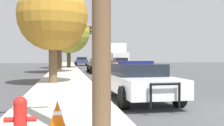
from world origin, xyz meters
TOP-DOWN VIEW (x-y plane):
  - sidewalk_left at (-5.10, 0.00)m, footprint 3.00×110.00m
  - police_car at (-2.53, 2.68)m, footprint 2.16×5.02m
  - fire_hydrant at (-5.84, -2.08)m, footprint 0.54×0.24m
  - traffic_light at (-4.11, 25.14)m, footprint 3.59×0.35m
  - car_background_distant at (-2.53, 38.49)m, footprint 2.00×4.39m
  - car_background_midblock at (-1.96, 18.94)m, footprint 2.09×4.69m
  - car_background_oncoming at (1.93, 28.40)m, footprint 2.08×4.29m
  - box_truck at (2.38, 34.06)m, footprint 2.51×7.29m
  - tree_sidewalk_near at (-5.75, 8.47)m, footprint 3.82×3.82m
  - tree_sidewalk_far at (-4.68, 28.02)m, footprint 5.25×5.25m
  - tree_sidewalk_mid at (-5.67, 18.76)m, footprint 4.53×4.53m
  - traffic_cone at (-5.24, -1.20)m, footprint 0.34×0.34m

SIDE VIEW (x-z plane):
  - sidewalk_left at x=-5.10m, z-range 0.00..0.13m
  - traffic_cone at x=-5.24m, z-range 0.13..0.68m
  - fire_hydrant at x=-5.84m, z-range 0.15..0.93m
  - car_background_oncoming at x=1.93m, z-range 0.06..1.38m
  - police_car at x=-2.53m, z-range 0.02..1.43m
  - car_background_midblock at x=-1.96m, z-range 0.06..1.39m
  - car_background_distant at x=-2.53m, z-range 0.06..1.42m
  - box_truck at x=2.38m, z-range 0.09..3.48m
  - traffic_light at x=-4.11m, z-range 1.16..6.16m
  - tree_sidewalk_near at x=-5.75m, z-range 0.98..6.54m
  - tree_sidewalk_mid at x=-5.67m, z-range 1.07..7.51m
  - tree_sidewalk_far at x=-4.68m, z-range 0.99..7.99m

